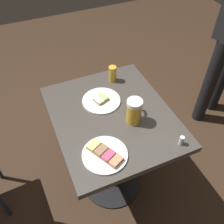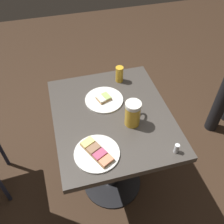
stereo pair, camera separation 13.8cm
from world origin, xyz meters
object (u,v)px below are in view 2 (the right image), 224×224
at_px(plate_far, 104,99).
at_px(beer_glass_small, 119,74).
at_px(beer_mug, 133,113).
at_px(plate_near, 97,153).
at_px(salt_shaker, 177,148).

bearing_deg(plate_far, beer_glass_small, 138.05).
relative_size(beer_mug, beer_glass_small, 1.43).
distance_m(plate_near, beer_mug, 0.28).
height_order(plate_near, plate_far, same).
xyz_separation_m(plate_near, beer_mug, (-0.15, 0.23, 0.06)).
xyz_separation_m(plate_far, beer_glass_small, (-0.15, 0.14, 0.04)).
height_order(plate_far, beer_glass_small, beer_glass_small).
xyz_separation_m(plate_far, beer_mug, (0.21, 0.11, 0.07)).
bearing_deg(plate_near, beer_mug, 123.13).
xyz_separation_m(plate_near, plate_far, (-0.36, 0.12, -0.00)).
xyz_separation_m(beer_glass_small, salt_shaker, (0.60, 0.11, -0.03)).
bearing_deg(plate_near, plate_far, 160.85).
distance_m(plate_near, plate_far, 0.38).
relative_size(beer_mug, salt_shaker, 2.78).
bearing_deg(plate_near, salt_shaker, 76.95).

